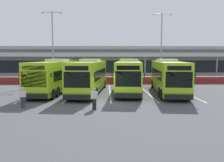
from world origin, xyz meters
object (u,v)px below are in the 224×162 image
at_px(coach_bus_left_centre, 89,77).
at_px(lamp_post_west, 53,42).
at_px(coach_bus_right_centre, 168,77).
at_px(pedestrian_child, 23,97).
at_px(pedestrian_in_dark_coat, 94,98).
at_px(coach_bus_centre, 129,76).
at_px(lamp_post_centre, 161,43).
at_px(coach_bus_leftmost, 56,77).

distance_m(coach_bus_left_centre, lamp_post_west, 13.34).
bearing_deg(coach_bus_left_centre, coach_bus_right_centre, -0.84).
distance_m(pedestrian_child, lamp_post_west, 19.26).
bearing_deg(pedestrian_in_dark_coat, lamp_post_west, 110.96).
height_order(coach_bus_left_centre, coach_bus_centre, same).
bearing_deg(coach_bus_centre, pedestrian_in_dark_coat, -110.91).
distance_m(coach_bus_left_centre, lamp_post_centre, 16.58).
xyz_separation_m(pedestrian_in_dark_coat, lamp_post_centre, (9.79, 20.22, 5.42)).
xyz_separation_m(coach_bus_left_centre, pedestrian_child, (-4.72, -7.59, -0.91)).
bearing_deg(coach_bus_leftmost, lamp_post_centre, 37.30).
distance_m(coach_bus_right_centre, pedestrian_in_dark_coat, 11.45).
bearing_deg(coach_bus_right_centre, coach_bus_leftmost, 176.71).
distance_m(coach_bus_left_centre, pedestrian_in_dark_coat, 8.57).
xyz_separation_m(lamp_post_west, lamp_post_centre, (17.17, 0.95, 0.00)).
bearing_deg(coach_bus_right_centre, pedestrian_in_dark_coat, -133.10).
xyz_separation_m(coach_bus_leftmost, coach_bus_right_centre, (12.66, -0.73, 0.00)).
distance_m(coach_bus_leftmost, coach_bus_centre, 8.34).
height_order(pedestrian_in_dark_coat, pedestrian_child, same).
xyz_separation_m(coach_bus_right_centre, lamp_post_west, (-15.18, 10.95, 4.50)).
bearing_deg(lamp_post_centre, lamp_post_west, -176.85).
xyz_separation_m(coach_bus_left_centre, pedestrian_in_dark_coat, (1.00, -8.46, -0.91)).
relative_size(coach_bus_leftmost, pedestrian_in_dark_coat, 7.62).
bearing_deg(pedestrian_in_dark_coat, lamp_post_centre, 64.16).
relative_size(coach_bus_centre, pedestrian_in_dark_coat, 7.62).
relative_size(pedestrian_child, lamp_post_west, 0.15).
relative_size(coach_bus_left_centre, coach_bus_centre, 1.00).
distance_m(coach_bus_left_centre, pedestrian_child, 8.98).
bearing_deg(lamp_post_west, coach_bus_leftmost, -76.13).
bearing_deg(coach_bus_leftmost, pedestrian_child, -95.95).
xyz_separation_m(coach_bus_leftmost, pedestrian_in_dark_coat, (4.86, -9.06, -0.91)).
xyz_separation_m(coach_bus_left_centre, coach_bus_centre, (4.48, 0.64, 0.00)).
bearing_deg(lamp_post_centre, pedestrian_child, -128.71).
bearing_deg(coach_bus_left_centre, lamp_post_west, 120.56).
bearing_deg(coach_bus_leftmost, pedestrian_in_dark_coat, -61.78).
relative_size(coach_bus_right_centre, lamp_post_centre, 1.12).
relative_size(coach_bus_leftmost, lamp_post_centre, 1.12).
height_order(coach_bus_centre, pedestrian_child, coach_bus_centre).
relative_size(pedestrian_child, lamp_post_centre, 0.15).
distance_m(coach_bus_leftmost, coach_bus_left_centre, 3.91).
bearing_deg(pedestrian_child, coach_bus_left_centre, 58.14).
height_order(coach_bus_leftmost, lamp_post_west, lamp_post_west).
bearing_deg(coach_bus_right_centre, lamp_post_west, 144.21).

